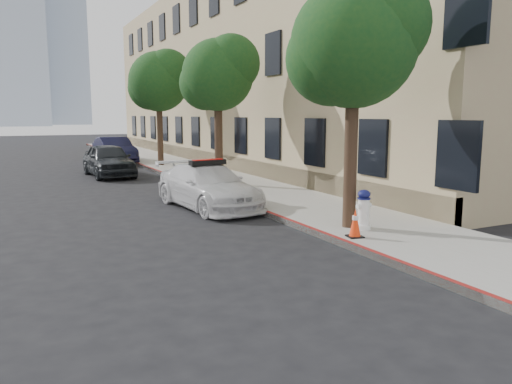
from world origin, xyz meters
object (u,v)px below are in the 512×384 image
at_px(police_car, 208,186).
at_px(traffic_cone, 355,223).
at_px(parked_car_mid, 108,160).
at_px(parked_car_far, 115,150).
at_px(fire_hydrant, 364,210).

distance_m(police_car, traffic_cone, 5.44).
relative_size(parked_car_mid, parked_car_far, 0.96).
relative_size(police_car, parked_car_mid, 1.08).
bearing_deg(parked_car_far, fire_hydrant, -88.11).
bearing_deg(police_car, fire_hydrant, -74.15).
bearing_deg(parked_car_mid, fire_hydrant, -79.65).
bearing_deg(parked_car_far, police_car, -93.79).
bearing_deg(parked_car_mid, police_car, -84.72).
bearing_deg(traffic_cone, fire_hydrant, 39.32).
height_order(parked_car_mid, traffic_cone, parked_car_mid).
bearing_deg(police_car, parked_car_mid, 91.76).
distance_m(parked_car_mid, fire_hydrant, 14.18).
distance_m(parked_car_mid, parked_car_far, 6.08).
height_order(police_car, traffic_cone, police_car).
relative_size(police_car, fire_hydrant, 5.07).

